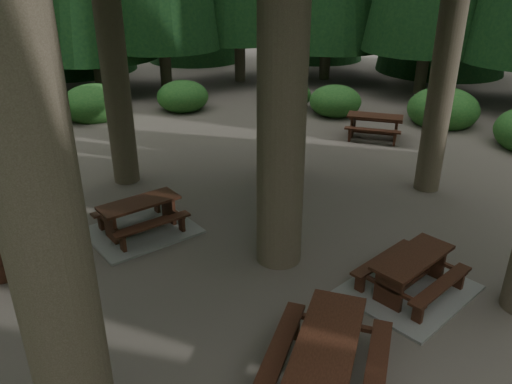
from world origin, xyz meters
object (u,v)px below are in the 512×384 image
object	(u,v)px
picnic_table_a	(410,280)
picnic_table_d	(374,123)
picnic_table_b	(4,243)
picnic_table_e	(327,353)
picnic_table_c	(141,222)

from	to	relation	value
picnic_table_a	picnic_table_d	size ratio (longest dim) A/B	1.19
picnic_table_b	picnic_table_e	bearing A→B (deg)	-139.12
picnic_table_d	picnic_table_e	distance (m)	10.72
picnic_table_a	picnic_table_c	bearing A→B (deg)	114.65
picnic_table_c	picnic_table_d	xyz separation A→B (m)	(7.86, 3.76, 0.26)
picnic_table_b	picnic_table_d	world-z (taller)	picnic_table_d
picnic_table_d	picnic_table_e	xyz separation A→B (m)	(-6.14, -8.79, 0.06)
picnic_table_d	picnic_table_e	size ratio (longest dim) A/B	0.90
picnic_table_e	picnic_table_b	bearing A→B (deg)	80.16
picnic_table_b	picnic_table_c	xyz separation A→B (m)	(2.52, 0.42, -0.22)
picnic_table_c	picnic_table_e	world-z (taller)	picnic_table_e
picnic_table_e	picnic_table_c	bearing A→B (deg)	56.51
picnic_table_c	picnic_table_a	bearing A→B (deg)	-60.58
picnic_table_b	picnic_table_e	distance (m)	6.27
picnic_table_c	picnic_table_e	xyz separation A→B (m)	(1.73, -5.04, 0.32)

